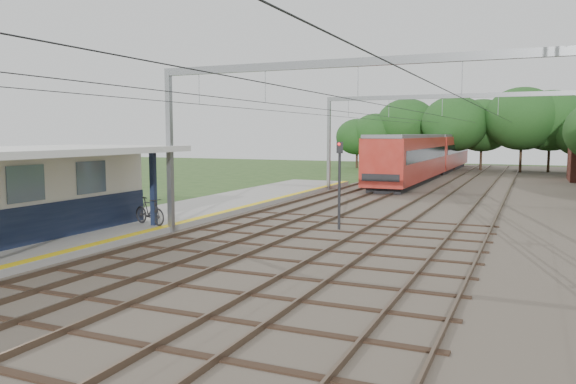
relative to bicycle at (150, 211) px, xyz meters
The scene contains 9 objects.
ballast_bed 18.12m from the bicycle, 55.97° to the left, with size 18.00×90.00×0.10m, color #473D33.
platform 1.86m from the bicycle, 143.86° to the right, with size 5.00×52.00×0.35m, color gray.
yellow_stripe 1.46m from the bicycle, 48.63° to the right, with size 0.45×52.00×0.01m, color yellow.
rail_tracks 16.85m from the bicycle, 63.04° to the left, with size 11.80×88.00×0.15m.
catenary_system 14.74m from the bicycle, 47.21° to the left, with size 17.22×88.00×7.00m.
tree_band 43.47m from the bicycle, 76.68° to the left, with size 31.72×30.88×8.82m.
bicycle is the anchor object (origin of this frame).
train 38.09m from the bicycle, 81.49° to the left, with size 3.16×39.36×4.14m.
signal_post 8.41m from the bicycle, 25.42° to the left, with size 0.31×0.29×3.95m.
Camera 1 is at (9.12, -4.71, 4.30)m, focal length 35.00 mm.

